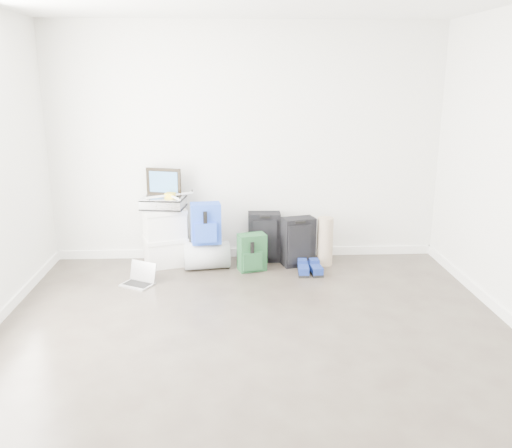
{
  "coord_description": "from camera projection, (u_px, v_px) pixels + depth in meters",
  "views": [
    {
      "loc": [
        -0.19,
        -3.71,
        2.11
      ],
      "look_at": [
        0.08,
        1.9,
        0.56
      ],
      "focal_mm": 38.0,
      "sensor_mm": 36.0,
      "label": 1
    }
  ],
  "objects": [
    {
      "name": "carry_on",
      "position": [
        298.0,
        242.0,
        6.16
      ],
      "size": [
        0.4,
        0.31,
        0.56
      ],
      "rotation": [
        0.0,
        0.0,
        0.25
      ],
      "color": "black",
      "rests_on": "ground"
    },
    {
      "name": "shoes",
      "position": [
        309.0,
        269.0,
        5.96
      ],
      "size": [
        0.27,
        0.31,
        0.1
      ],
      "rotation": [
        0.0,
        0.0,
        -0.01
      ],
      "color": "black",
      "rests_on": "ground"
    },
    {
      "name": "green_backpack",
      "position": [
        252.0,
        253.0,
        6.02
      ],
      "size": [
        0.34,
        0.29,
        0.42
      ],
      "rotation": [
        0.0,
        0.0,
        0.29
      ],
      "color": "#133517",
      "rests_on": "ground"
    },
    {
      "name": "painting",
      "position": [
        164.0,
        182.0,
        6.1
      ],
      "size": [
        0.4,
        0.15,
        0.31
      ],
      "rotation": [
        0.0,
        0.0,
        -0.31
      ],
      "color": "black",
      "rests_on": "briefcase"
    },
    {
      "name": "large_suitcase",
      "position": [
        264.0,
        237.0,
        6.32
      ],
      "size": [
        0.38,
        0.25,
        0.58
      ],
      "rotation": [
        0.0,
        0.0,
        -0.03
      ],
      "color": "black",
      "rests_on": "ground"
    },
    {
      "name": "blue_backpack",
      "position": [
        206.0,
        224.0,
        5.96
      ],
      "size": [
        0.34,
        0.27,
        0.45
      ],
      "rotation": [
        0.0,
        0.0,
        0.13
      ],
      "color": "#1C35B8",
      "rests_on": "duffel_bag"
    },
    {
      "name": "duffel_bag",
      "position": [
        207.0,
        255.0,
        6.09
      ],
      "size": [
        0.54,
        0.37,
        0.31
      ],
      "primitive_type": "cylinder",
      "rotation": [
        0.0,
        1.57,
        0.13
      ],
      "color": "gray",
      "rests_on": "ground"
    },
    {
      "name": "boxes_stack",
      "position": [
        165.0,
        237.0,
        6.17
      ],
      "size": [
        0.56,
        0.5,
        0.66
      ],
      "rotation": [
        0.0,
        0.0,
        0.31
      ],
      "color": "silver",
      "rests_on": "ground"
    },
    {
      "name": "ground",
      "position": [
        257.0,
        361.0,
        4.15
      ],
      "size": [
        5.0,
        5.0,
        0.0
      ],
      "primitive_type": "plane",
      "color": "#332A25",
      "rests_on": "ground"
    },
    {
      "name": "briefcase",
      "position": [
        163.0,
        203.0,
        6.07
      ],
      "size": [
        0.5,
        0.4,
        0.13
      ],
      "primitive_type": "cube",
      "rotation": [
        0.0,
        0.0,
        -0.14
      ],
      "color": "#B2B2B7",
      "rests_on": "boxes_stack"
    },
    {
      "name": "room_envelope",
      "position": [
        257.0,
        134.0,
        3.71
      ],
      "size": [
        4.52,
        5.02,
        2.71
      ],
      "color": "silver",
      "rests_on": "ground"
    },
    {
      "name": "rolled_rug",
      "position": [
        325.0,
        241.0,
        6.19
      ],
      "size": [
        0.18,
        0.18,
        0.56
      ],
      "primitive_type": "cylinder",
      "color": "tan",
      "rests_on": "ground"
    },
    {
      "name": "drone",
      "position": [
        170.0,
        195.0,
        6.03
      ],
      "size": [
        0.5,
        0.5,
        0.05
      ],
      "rotation": [
        0.0,
        0.0,
        -0.3
      ],
      "color": "yellow",
      "rests_on": "briefcase"
    },
    {
      "name": "laptop",
      "position": [
        140.0,
        279.0,
        5.66
      ],
      "size": [
        0.39,
        0.35,
        0.22
      ],
      "rotation": [
        0.0,
        0.0,
        -0.51
      ],
      "color": "silver",
      "rests_on": "ground"
    }
  ]
}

